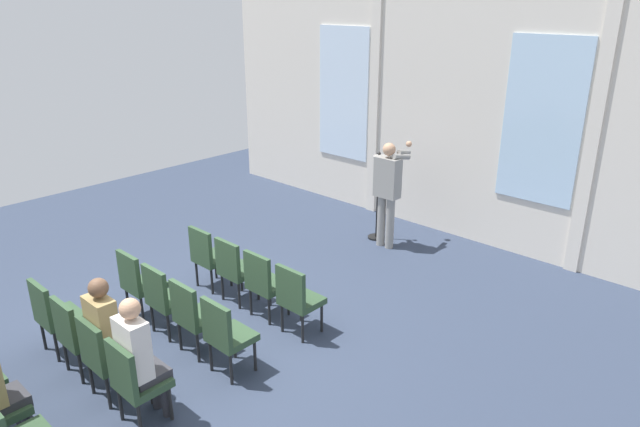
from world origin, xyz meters
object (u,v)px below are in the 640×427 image
object	(u,v)px
chair_r2_c3	(134,378)
audience_r2_c3	(139,355)
chair_r2_c0	(53,312)
mic_stand	(376,220)
chair_r1_c3	(226,332)
audience_r2_c2	(108,332)
chair_r1_c2	(193,313)
chair_r2_c2	(104,354)
chair_r0_c3	(297,296)
chair_r1_c0	(138,280)
chair_r0_c1	(235,267)
chair_r1_c1	(164,296)
chair_r0_c2	(264,281)
chair_r2_c1	(77,332)
chair_r0_c0	(208,254)
speaker	(388,187)

from	to	relation	value
chair_r2_c3	audience_r2_c3	xyz separation A→B (m)	(-0.00, 0.08, 0.23)
chair_r2_c0	mic_stand	bearing A→B (deg)	83.17
chair_r1_c3	audience_r2_c2	bearing A→B (deg)	-120.39
chair_r1_c2	chair_r2_c2	xyz separation A→B (m)	(0.00, -1.10, 0.00)
chair_r0_c3	chair_r1_c0	distance (m)	2.11
chair_r0_c1	audience_r2_c3	world-z (taller)	audience_r2_c3
chair_r0_c1	chair_r1_c3	world-z (taller)	same
audience_r2_c3	chair_r1_c1	bearing A→B (deg)	139.55
chair_r0_c2	chair_r2_c1	size ratio (longest dim) A/B	1.00
chair_r0_c1	audience_r2_c3	bearing A→B (deg)	-60.54
chair_r0_c0	audience_r2_c2	distance (m)	2.45
chair_r1_c2	chair_r0_c2	bearing A→B (deg)	90.00
chair_r0_c1	chair_r2_c2	distance (m)	2.28
chair_r2_c0	chair_r1_c3	bearing A→B (deg)	31.46
chair_r2_c0	chair_r0_c2	bearing A→B (deg)	61.42
chair_r0_c2	chair_r1_c3	world-z (taller)	same
chair_r1_c2	chair_r2_c1	xyz separation A→B (m)	(-0.60, -1.10, 0.00)
chair_r2_c3	chair_r1_c3	bearing A→B (deg)	90.00
mic_stand	chair_r0_c2	bearing A→B (deg)	-79.65
chair_r2_c0	audience_r2_c2	distance (m)	1.22
chair_r0_c0	audience_r2_c3	distance (m)	2.79
chair_r0_c2	chair_r2_c0	world-z (taller)	same
chair_r1_c3	chair_r2_c1	distance (m)	1.63
chair_r2_c3	chair_r1_c1	bearing A→B (deg)	137.45
chair_r1_c2	audience_r2_c3	distance (m)	1.21
chair_r1_c2	chair_r2_c1	distance (m)	1.25
chair_r0_c2	chair_r1_c3	xyz separation A→B (m)	(0.60, -1.10, 0.00)
chair_r0_c0	chair_r2_c0	size ratio (longest dim) A/B	1.00
chair_r0_c1	chair_r2_c0	size ratio (longest dim) A/B	1.00
chair_r0_c3	chair_r2_c0	xyz separation A→B (m)	(-1.80, -2.20, 0.00)
chair_r0_c3	chair_r2_c1	world-z (taller)	same
chair_r0_c1	speaker	bearing A→B (deg)	83.08
chair_r0_c0	chair_r2_c2	world-z (taller)	same
chair_r1_c0	chair_r2_c1	world-z (taller)	same
chair_r0_c3	chair_r1_c1	distance (m)	1.63
chair_r1_c3	chair_r1_c0	bearing A→B (deg)	180.00
chair_r0_c0	chair_r2_c3	distance (m)	2.84
audience_r2_c2	chair_r2_c0	bearing A→B (deg)	-176.25
chair_r0_c0	chair_r2_c2	distance (m)	2.51
chair_r0_c1	chair_r1_c0	distance (m)	1.25
chair_r2_c0	chair_r2_c1	world-z (taller)	same
chair_r1_c0	chair_r2_c0	world-z (taller)	same
chair_r0_c1	chair_r1_c2	distance (m)	1.25
chair_r0_c2	chair_r1_c1	world-z (taller)	same
chair_r1_c1	chair_r2_c2	distance (m)	1.25
chair_r2_c1	mic_stand	bearing A→B (deg)	89.63
speaker	audience_r2_c2	world-z (taller)	speaker
chair_r0_c3	audience_r2_c2	xyz separation A→B (m)	(-0.60, -2.12, 0.23)
chair_r1_c2	chair_r2_c2	distance (m)	1.10
chair_r2_c1	audience_r2_c3	world-z (taller)	audience_r2_c3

